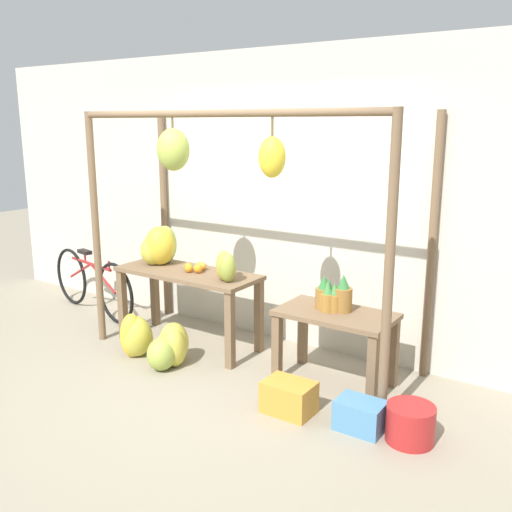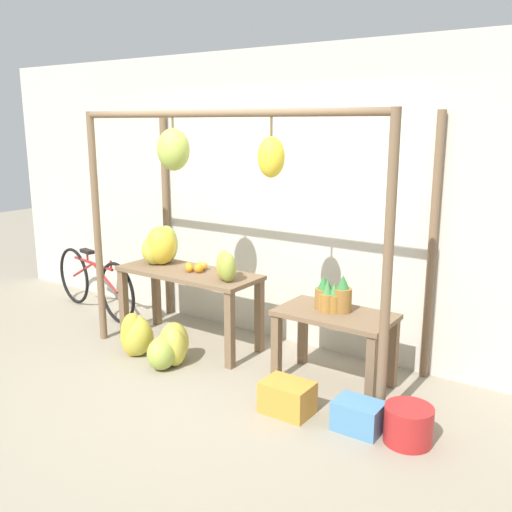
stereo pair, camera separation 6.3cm
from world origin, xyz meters
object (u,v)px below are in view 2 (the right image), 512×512
object	(u,v)px
banana_pile_ground_left	(136,336)
papaya_pile	(226,267)
orange_pile	(196,267)
blue_bucket	(408,425)
banana_pile_on_table	(159,247)
fruit_crate_white	(287,397)
pineapple_cluster	(332,297)
parked_bicycle	(94,282)
banana_pile_ground_right	(170,347)
fruit_crate_purple	(358,416)

from	to	relation	value
banana_pile_ground_left	papaya_pile	world-z (taller)	papaya_pile
orange_pile	blue_bucket	size ratio (longest dim) A/B	0.67
banana_pile_on_table	fruit_crate_white	distance (m)	2.19
orange_pile	banana_pile_ground_left	xyz separation A→B (m)	(-0.30, -0.52, -0.59)
pineapple_cluster	papaya_pile	size ratio (longest dim) A/B	1.03
parked_bicycle	banana_pile_on_table	bearing A→B (deg)	-2.95
fruit_crate_white	parked_bicycle	world-z (taller)	parked_bicycle
pineapple_cluster	banana_pile_ground_left	distance (m)	1.90
banana_pile_ground_right	fruit_crate_white	size ratio (longest dim) A/B	1.46
pineapple_cluster	papaya_pile	world-z (taller)	papaya_pile
banana_pile_on_table	banana_pile_ground_right	world-z (taller)	banana_pile_on_table
banana_pile_ground_left	papaya_pile	size ratio (longest dim) A/B	1.46
banana_pile_on_table	fruit_crate_purple	xyz separation A→B (m)	(2.47, -0.62, -0.80)
parked_bicycle	papaya_pile	world-z (taller)	papaya_pile
pineapple_cluster	fruit_crate_white	xyz separation A→B (m)	(-0.01, -0.66, -0.62)
parked_bicycle	banana_pile_ground_right	bearing A→B (deg)	-19.52
banana_pile_on_table	banana_pile_ground_left	distance (m)	0.93
banana_pile_ground_right	fruit_crate_purple	size ratio (longest dim) A/B	1.62
fruit_crate_purple	fruit_crate_white	bearing A→B (deg)	-173.03
orange_pile	banana_pile_on_table	bearing A→B (deg)	176.87
blue_bucket	fruit_crate_purple	xyz separation A→B (m)	(-0.34, -0.05, -0.02)
fruit_crate_white	fruit_crate_purple	distance (m)	0.55
blue_bucket	papaya_pile	world-z (taller)	papaya_pile
pineapple_cluster	fruit_crate_white	world-z (taller)	pineapple_cluster
banana_pile_on_table	blue_bucket	distance (m)	2.98
fruit_crate_purple	papaya_pile	bearing A→B (deg)	162.12
banana_pile_ground_left	fruit_crate_purple	bearing A→B (deg)	-1.74
parked_bicycle	fruit_crate_purple	distance (m)	3.64
banana_pile_ground_left	blue_bucket	world-z (taller)	banana_pile_ground_left
banana_pile_on_table	parked_bicycle	distance (m)	1.23
banana_pile_on_table	parked_bicycle	world-z (taller)	banana_pile_on_table
banana_pile_ground_left	blue_bucket	bearing A→B (deg)	-0.48
banana_pile_on_table	orange_pile	world-z (taller)	banana_pile_on_table
banana_pile_ground_right	banana_pile_on_table	bearing A→B (deg)	138.17
banana_pile_ground_left	fruit_crate_purple	world-z (taller)	banana_pile_ground_left
papaya_pile	parked_bicycle	bearing A→B (deg)	175.00
pineapple_cluster	papaya_pile	bearing A→B (deg)	-174.97
orange_pile	papaya_pile	bearing A→B (deg)	-12.33
fruit_crate_white	banana_pile_on_table	bearing A→B (deg)	160.41
fruit_crate_white	papaya_pile	xyz separation A→B (m)	(-1.00, 0.57, 0.74)
parked_bicycle	fruit_crate_purple	world-z (taller)	parked_bicycle
banana_pile_ground_right	blue_bucket	xyz separation A→B (m)	(2.20, -0.02, -0.04)
banana_pile_on_table	orange_pile	distance (m)	0.52
orange_pile	pineapple_cluster	world-z (taller)	pineapple_cluster
banana_pile_on_table	blue_bucket	xyz separation A→B (m)	(2.82, -0.57, -0.78)
papaya_pile	banana_pile_on_table	bearing A→B (deg)	172.59
banana_pile_ground_right	orange_pile	bearing A→B (deg)	102.34
banana_pile_on_table	banana_pile_ground_right	distance (m)	1.11
banana_pile_ground_right	fruit_crate_purple	distance (m)	1.86
banana_pile_on_table	orange_pile	bearing A→B (deg)	-3.13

